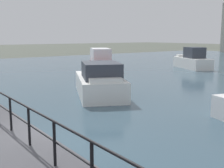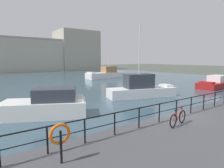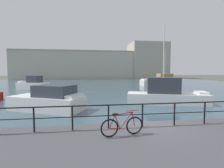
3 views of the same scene
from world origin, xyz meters
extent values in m
plane|color=#4C5147|center=(0.00, 0.00, 0.00)|extent=(240.00, 240.00, 0.00)
cube|color=white|center=(-6.19, 6.53, 0.59)|extent=(6.54, 4.98, 1.17)
cube|color=#333842|center=(-5.48, 6.18, 1.65)|extent=(3.59, 3.19, 0.94)
cube|color=white|center=(-3.92, 5.40, 1.30)|extent=(1.45, 1.93, 0.24)
cube|color=white|center=(-12.31, 23.55, 0.61)|extent=(5.81, 4.10, 1.20)
cube|color=#333842|center=(-11.95, 23.40, 1.82)|extent=(2.62, 2.39, 1.22)
cube|color=white|center=(-14.39, 24.45, 1.33)|extent=(1.19, 1.63, 0.24)
cube|color=maroon|center=(-16.09, 13.40, 0.44)|extent=(7.56, 5.34, 0.87)
cube|color=silver|center=(-15.93, 13.32, 1.65)|extent=(3.95, 3.19, 1.54)
cube|color=maroon|center=(-13.35, 11.99, 1.00)|extent=(1.50, 1.80, 0.24)
cylinder|color=black|center=(-0.41, -0.75, 1.24)|extent=(0.07, 0.07, 1.05)
cylinder|color=black|center=(1.15, -0.75, 1.24)|extent=(0.07, 0.07, 1.05)
cylinder|color=black|center=(2.71, -0.75, 1.24)|extent=(0.07, 0.07, 1.05)
cylinder|color=black|center=(0.37, -0.75, 1.76)|extent=(23.38, 0.06, 0.06)
cylinder|color=black|center=(0.37, -0.75, 1.29)|extent=(23.38, 0.04, 0.04)
camera|label=1|loc=(8.44, -3.41, 3.64)|focal=46.09mm
camera|label=2|loc=(-10.19, -7.65, 4.23)|focal=30.60mm
camera|label=3|loc=(-2.90, -8.04, 3.25)|focal=27.22mm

